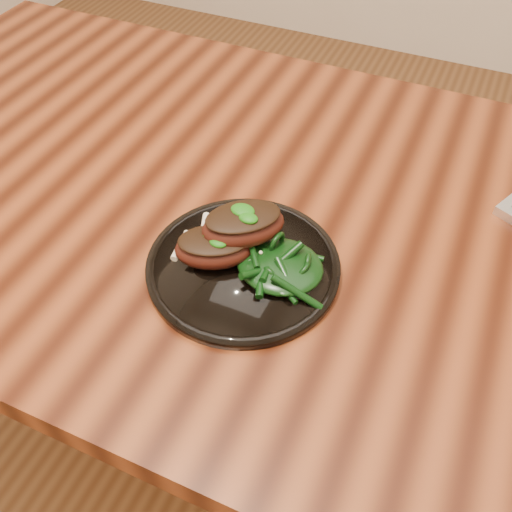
# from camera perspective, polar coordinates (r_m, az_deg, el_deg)

# --- Properties ---
(desk) EXTENTS (1.60, 0.80, 0.75)m
(desk) POSITION_cam_1_polar(r_m,az_deg,el_deg) (0.85, 3.79, 0.55)
(desk) COLOR #351106
(desk) RESTS_ON ground
(plate) EXTENTS (0.24, 0.24, 0.01)m
(plate) POSITION_cam_1_polar(r_m,az_deg,el_deg) (0.71, -1.29, -1.01)
(plate) COLOR black
(plate) RESTS_ON desk
(lamb_chop_front) EXTENTS (0.11, 0.10, 0.04)m
(lamb_chop_front) POSITION_cam_1_polar(r_m,az_deg,el_deg) (0.70, -4.25, 0.90)
(lamb_chop_front) COLOR #40140C
(lamb_chop_front) RESTS_ON plate
(lamb_chop_back) EXTENTS (0.12, 0.12, 0.05)m
(lamb_chop_back) POSITION_cam_1_polar(r_m,az_deg,el_deg) (0.69, -1.35, 3.21)
(lamb_chop_back) COLOR #40140C
(lamb_chop_back) RESTS_ON plate
(herb_smear) EXTENTS (0.07, 0.05, 0.00)m
(herb_smear) POSITION_cam_1_polar(r_m,az_deg,el_deg) (0.75, -1.74, 2.81)
(herb_smear) COLOR #0C4E08
(herb_smear) RESTS_ON plate
(greens_heap) EXTENTS (0.11, 0.10, 0.04)m
(greens_heap) POSITION_cam_1_polar(r_m,az_deg,el_deg) (0.68, 2.44, -0.61)
(greens_heap) COLOR black
(greens_heap) RESTS_ON plate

